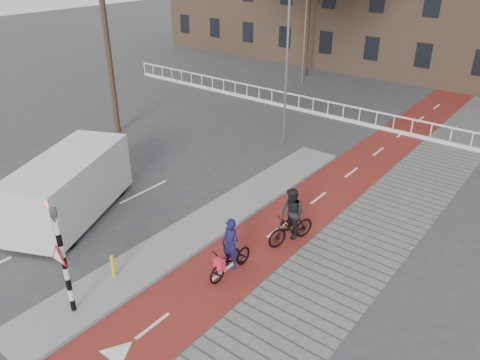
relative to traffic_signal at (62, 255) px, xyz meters
The scene contains 14 objects.
ground 2.90m from the traffic_signal, 73.47° to the left, with size 120.00×120.00×0.00m, color #38383A.
bike_lane 12.36m from the traffic_signal, 80.09° to the left, with size 2.50×60.00×0.01m, color maroon.
sidewalk 13.13m from the traffic_signal, 67.82° to the left, with size 3.00×60.00×0.01m, color slate.
curb_island 6.32m from the traffic_signal, 90.95° to the left, with size 1.80×16.00×0.12m, color gray.
traffic_signal is the anchor object (origin of this frame).
bollard 2.24m from the traffic_signal, 99.56° to the left, with size 0.12×0.12×0.76m, color yellow.
cyclist_near 4.88m from the traffic_signal, 60.05° to the left, with size 0.70×1.87×1.94m.
cyclist_far 7.36m from the traffic_signal, 66.61° to the left, with size 1.11×1.98×2.04m.
van 5.54m from the traffic_signal, 145.23° to the left, with size 4.30×5.90×2.36m.
railing 19.60m from the traffic_signal, 103.02° to the left, with size 28.00×0.10×0.99m.
tree_left 14.57m from the traffic_signal, 136.24° to the left, with size 0.28×0.28×9.69m, color #332216.
tree_mid 28.11m from the traffic_signal, 107.76° to the left, with size 0.27×0.27×7.88m, color #332216.
streetlight_near 14.03m from the traffic_signal, 98.55° to the left, with size 0.12×0.12×7.42m, color slate.
streetlight_left 25.53m from the traffic_signal, 106.88° to the left, with size 0.12×0.12×8.23m, color slate.
Camera 1 is at (9.19, -7.00, 9.25)m, focal length 35.00 mm.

